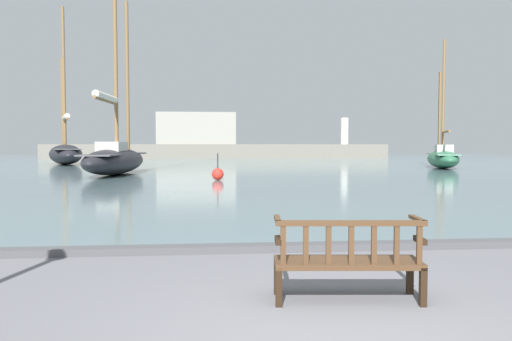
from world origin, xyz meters
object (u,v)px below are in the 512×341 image
Objects in this scene: sailboat_centre_channel at (443,157)px; sailboat_nearest_port at (116,156)px; park_bench at (348,259)px; channel_buoy at (218,174)px; sailboat_nearest_starboard at (65,152)px.

sailboat_nearest_port is at bearing -165.45° from sailboat_centre_channel.
park_bench is at bearing -117.56° from sailboat_centre_channel.
sailboat_nearest_port is at bearing 136.94° from channel_buoy.
park_bench is 41.91m from sailboat_nearest_starboard.
sailboat_nearest_starboard is at bearing 114.35° from sailboat_nearest_port.
sailboat_centre_channel is 0.68× the size of sailboat_nearest_port.
sailboat_nearest_port reaches higher than channel_buoy.
channel_buoy is at bearing -43.06° from sailboat_nearest_port.
channel_buoy is at bearing -58.73° from sailboat_nearest_starboard.
sailboat_centre_channel is at bearing 62.44° from park_bench.
sailboat_nearest_starboard reaches higher than sailboat_centre_channel.
sailboat_centre_channel is 22.85m from sailboat_nearest_port.
sailboat_nearest_port reaches higher than sailboat_centre_channel.
sailboat_centre_channel is at bearing -19.13° from sailboat_nearest_starboard.
channel_buoy reaches higher than park_bench.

